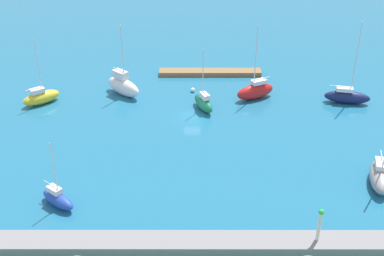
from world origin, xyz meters
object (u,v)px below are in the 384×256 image
object	(u,v)px
pier_dock	(210,72)
sailboat_blue_west_end	(58,199)
sailboat_navy_lone_south	(347,96)
sailboat_green_mid_basin	(204,103)
sailboat_red_center_basin	(255,91)
sailboat_yellow_inner_mooring	(41,97)
mooring_buoy_white	(193,90)
harbor_beacon	(320,222)
sailboat_gray_along_channel	(380,176)
sailboat_white_far_north	(123,86)

from	to	relation	value
pier_dock	sailboat_blue_west_end	bearing A→B (deg)	63.93
sailboat_navy_lone_south	sailboat_green_mid_basin	world-z (taller)	sailboat_navy_lone_south
sailboat_red_center_basin	sailboat_yellow_inner_mooring	bearing A→B (deg)	-23.28
sailboat_red_center_basin	sailboat_yellow_inner_mooring	size ratio (longest dim) A/B	1.16
sailboat_green_mid_basin	sailboat_yellow_inner_mooring	bearing A→B (deg)	61.67
sailboat_red_center_basin	mooring_buoy_white	size ratio (longest dim) A/B	16.71
pier_dock	harbor_beacon	xyz separation A→B (m)	(-9.13, 44.47, 3.22)
sailboat_navy_lone_south	pier_dock	bearing A→B (deg)	162.98
harbor_beacon	sailboat_red_center_basin	distance (m)	34.83
sailboat_navy_lone_south	sailboat_gray_along_channel	world-z (taller)	sailboat_navy_lone_south
sailboat_navy_lone_south	mooring_buoy_white	size ratio (longest dim) A/B	18.07
pier_dock	sailboat_yellow_inner_mooring	distance (m)	29.35
sailboat_gray_along_channel	mooring_buoy_white	bearing A→B (deg)	-125.31
sailboat_navy_lone_south	sailboat_yellow_inner_mooring	distance (m)	48.15
sailboat_yellow_inner_mooring	sailboat_navy_lone_south	bearing A→B (deg)	-38.91
pier_dock	harbor_beacon	distance (m)	45.51
sailboat_yellow_inner_mooring	sailboat_green_mid_basin	bearing A→B (deg)	-43.89
sailboat_navy_lone_south	mooring_buoy_white	xyz separation A→B (m)	(24.30, -4.06, -0.80)
sailboat_green_mid_basin	sailboat_red_center_basin	world-z (taller)	sailboat_red_center_basin
harbor_beacon	sailboat_yellow_inner_mooring	bearing A→B (deg)	-42.34
sailboat_gray_along_channel	harbor_beacon	bearing A→B (deg)	-27.60
harbor_beacon	mooring_buoy_white	size ratio (longest dim) A/B	5.11
pier_dock	harbor_beacon	size ratio (longest dim) A/B	4.86
mooring_buoy_white	sailboat_red_center_basin	bearing A→B (deg)	166.13
sailboat_white_far_north	sailboat_blue_west_end	bearing A→B (deg)	-54.97
pier_dock	sailboat_gray_along_channel	distance (m)	38.33
sailboat_yellow_inner_mooring	sailboat_white_far_north	distance (m)	12.97
harbor_beacon	sailboat_green_mid_basin	bearing A→B (deg)	-71.02
mooring_buoy_white	sailboat_green_mid_basin	bearing A→B (deg)	104.49
pier_dock	harbor_beacon	bearing A→B (deg)	101.61
harbor_beacon	mooring_buoy_white	xyz separation A→B (m)	(12.24, -37.16, -3.26)
sailboat_navy_lone_south	mooring_buoy_white	world-z (taller)	sailboat_navy_lone_south
harbor_beacon	sailboat_navy_lone_south	xyz separation A→B (m)	(-12.06, -33.10, -2.46)
sailboat_blue_west_end	sailboat_red_center_basin	xyz separation A→B (m)	(-25.15, -27.49, 0.43)
sailboat_red_center_basin	mooring_buoy_white	world-z (taller)	sailboat_red_center_basin
sailboat_navy_lone_south	sailboat_white_far_north	xyz separation A→B (m)	(35.61, -3.05, 0.45)
pier_dock	sailboat_white_far_north	size ratio (longest dim) A/B	1.54
pier_dock	sailboat_yellow_inner_mooring	xyz separation A→B (m)	(26.96, 11.59, 0.73)
sailboat_navy_lone_south	sailboat_red_center_basin	xyz separation A→B (m)	(14.27, -1.58, 0.22)
sailboat_blue_west_end	pier_dock	bearing A→B (deg)	102.98
sailboat_red_center_basin	sailboat_navy_lone_south	bearing A→B (deg)	147.35
harbor_beacon	sailboat_blue_west_end	size ratio (longest dim) A/B	0.45
sailboat_green_mid_basin	mooring_buoy_white	world-z (taller)	sailboat_green_mid_basin
sailboat_navy_lone_south	sailboat_blue_west_end	size ratio (longest dim) A/B	1.58
sailboat_yellow_inner_mooring	sailboat_white_far_north	bearing A→B (deg)	-24.56
pier_dock	sailboat_red_center_basin	xyz separation A→B (m)	(-6.92, 9.79, 0.98)
sailboat_yellow_inner_mooring	harbor_beacon	bearing A→B (deg)	-81.51
pier_dock	mooring_buoy_white	world-z (taller)	pier_dock
harbor_beacon	sailboat_green_mid_basin	xyz separation A→B (m)	(10.59, -30.78, -2.42)
sailboat_blue_west_end	mooring_buoy_white	size ratio (longest dim) A/B	11.43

